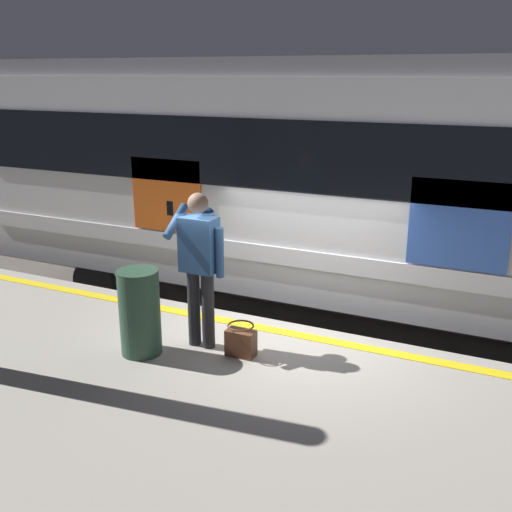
{
  "coord_description": "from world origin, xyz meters",
  "views": [
    {
      "loc": [
        -2.45,
        6.23,
        3.94
      ],
      "look_at": [
        0.34,
        0.3,
        1.89
      ],
      "focal_mm": 41.41,
      "sensor_mm": 36.0,
      "label": 1
    }
  ],
  "objects_px": {
    "train_carriage": "(333,173)",
    "handbag": "(241,341)",
    "passenger": "(200,258)",
    "trash_bin": "(140,312)"
  },
  "relations": [
    {
      "from": "train_carriage",
      "to": "handbag",
      "type": "distance_m",
      "value": 3.43
    },
    {
      "from": "passenger",
      "to": "handbag",
      "type": "height_order",
      "value": "passenger"
    },
    {
      "from": "passenger",
      "to": "handbag",
      "type": "relative_size",
      "value": 4.82
    },
    {
      "from": "train_carriage",
      "to": "trash_bin",
      "type": "height_order",
      "value": "train_carriage"
    },
    {
      "from": "train_carriage",
      "to": "handbag",
      "type": "height_order",
      "value": "train_carriage"
    },
    {
      "from": "train_carriage",
      "to": "trash_bin",
      "type": "bearing_deg",
      "value": 74.49
    },
    {
      "from": "passenger",
      "to": "trash_bin",
      "type": "relative_size",
      "value": 1.84
    },
    {
      "from": "handbag",
      "to": "trash_bin",
      "type": "xyz_separation_m",
      "value": [
        1.02,
        0.39,
        0.31
      ]
    },
    {
      "from": "train_carriage",
      "to": "passenger",
      "type": "height_order",
      "value": "train_carriage"
    },
    {
      "from": "passenger",
      "to": "trash_bin",
      "type": "distance_m",
      "value": 0.88
    }
  ]
}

